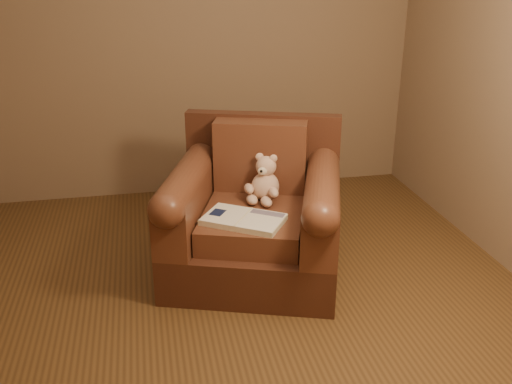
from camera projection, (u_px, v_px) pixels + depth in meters
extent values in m
plane|color=brown|center=(225.00, 306.00, 3.55)|extent=(4.00, 4.00, 0.00)
cube|color=#836850|center=(187.00, 42.00, 4.86)|extent=(4.00, 0.02, 2.70)
cube|color=#836850|center=(351.00, 286.00, 1.23)|extent=(4.00, 0.02, 2.70)
cube|color=#462417|center=(254.00, 250.00, 3.91)|extent=(1.39, 1.35, 0.31)
cube|color=#462417|center=(263.00, 159.00, 4.15)|extent=(1.08, 0.46, 0.69)
cube|color=brown|center=(253.00, 222.00, 3.77)|extent=(0.86, 0.94, 0.17)
cube|color=brown|center=(260.00, 156.00, 3.99)|extent=(0.67, 0.37, 0.50)
cube|color=brown|center=(187.00, 206.00, 3.78)|extent=(0.51, 0.96, 0.35)
cube|color=brown|center=(321.00, 213.00, 3.68)|extent=(0.51, 0.96, 0.35)
cylinder|color=brown|center=(186.00, 181.00, 3.72)|extent=(0.51, 0.96, 0.22)
cylinder|color=brown|center=(322.00, 187.00, 3.61)|extent=(0.51, 0.96, 0.22)
ellipsoid|color=beige|center=(265.00, 186.00, 3.89)|extent=(0.19, 0.17, 0.20)
sphere|color=beige|center=(266.00, 166.00, 3.84)|extent=(0.14, 0.14, 0.14)
ellipsoid|color=beige|center=(260.00, 157.00, 3.84)|extent=(0.06, 0.03, 0.06)
ellipsoid|color=beige|center=(273.00, 159.00, 3.81)|extent=(0.06, 0.03, 0.06)
ellipsoid|color=beige|center=(262.00, 171.00, 3.79)|extent=(0.07, 0.04, 0.06)
sphere|color=black|center=(261.00, 171.00, 3.77)|extent=(0.02, 0.02, 0.02)
ellipsoid|color=beige|center=(249.00, 189.00, 3.85)|extent=(0.06, 0.13, 0.06)
ellipsoid|color=beige|center=(274.00, 192.00, 3.79)|extent=(0.06, 0.13, 0.06)
ellipsoid|color=beige|center=(252.00, 200.00, 3.83)|extent=(0.08, 0.13, 0.06)
ellipsoid|color=beige|center=(266.00, 202.00, 3.79)|extent=(0.08, 0.13, 0.06)
cube|color=beige|center=(243.00, 220.00, 3.57)|extent=(0.57, 0.51, 0.03)
cube|color=white|center=(226.00, 214.00, 3.60)|extent=(0.36, 0.38, 0.00)
cube|color=white|center=(262.00, 220.00, 3.52)|extent=(0.36, 0.38, 0.00)
cube|color=beige|center=(243.00, 217.00, 3.56)|extent=(0.17, 0.25, 0.00)
cube|color=#0F1638|center=(218.00, 212.00, 3.62)|extent=(0.12, 0.13, 0.00)
cube|color=slate|center=(268.00, 213.00, 3.61)|extent=(0.22, 0.17, 0.00)
cylinder|color=gold|center=(297.00, 231.00, 4.51)|extent=(0.33, 0.33, 0.02)
cylinder|color=gold|center=(298.00, 198.00, 4.41)|extent=(0.03, 0.03, 0.54)
cylinder|color=gold|center=(299.00, 164.00, 4.30)|extent=(0.41, 0.41, 0.02)
cylinder|color=gold|center=(299.00, 166.00, 4.31)|extent=(0.03, 0.03, 0.02)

